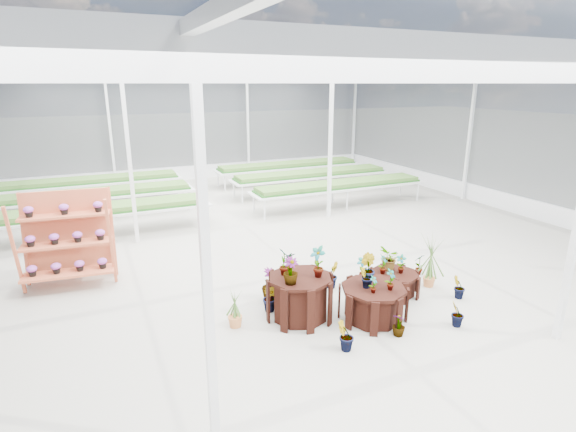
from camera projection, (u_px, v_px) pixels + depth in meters
name	position (u px, v px, depth m)	size (l,w,h in m)	color
ground_plane	(299.00, 279.00, 10.03)	(24.00, 24.00, 0.00)	gray
greenhouse_shell	(299.00, 180.00, 9.39)	(18.00, 24.00, 4.50)	white
steel_frame	(299.00, 180.00, 9.39)	(18.00, 24.00, 4.50)	silver
nursery_benches	(213.00, 192.00, 16.21)	(16.00, 7.00, 0.84)	silver
plinth_tall	(300.00, 297.00, 8.27)	(1.21, 1.21, 0.83)	black
plinth_mid	(373.00, 303.00, 8.25)	(1.23, 1.23, 0.65)	black
plinth_low	(393.00, 283.00, 9.28)	(1.03, 1.03, 0.46)	black
shelf_rack	(67.00, 241.00, 9.49)	(1.89, 1.00, 2.01)	#B45132
nursery_plants	(354.00, 277.00, 8.77)	(4.88, 2.77, 1.41)	#406328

